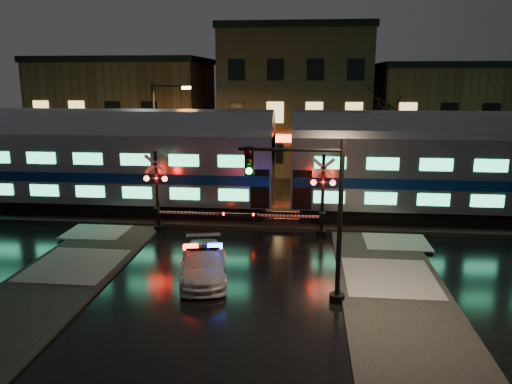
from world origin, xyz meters
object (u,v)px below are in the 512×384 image
traffic_light (313,218)px  crossing_signal_right (315,204)px  crossing_signal_left (164,199)px  streetlight (159,134)px  police_car (203,263)px

traffic_light → crossing_signal_right: bearing=88.5°
crossing_signal_left → streetlight: 7.49m
police_car → traffic_light: traffic_light is taller
police_car → crossing_signal_left: 6.78m
crossing_signal_right → traffic_light: size_ratio=1.01×
police_car → streetlight: 14.15m
police_car → crossing_signal_right: crossing_signal_right is taller
crossing_signal_right → streetlight: streetlight is taller
traffic_light → crossing_signal_left: bearing=135.2°
crossing_signal_right → streetlight: (-9.89, 6.69, 2.59)m
crossing_signal_left → traffic_light: size_ratio=1.02×
police_car → crossing_signal_right: 7.43m
crossing_signal_right → crossing_signal_left: (-7.72, 0.00, 0.02)m
crossing_signal_right → crossing_signal_left: bearing=180.0°
crossing_signal_right → crossing_signal_left: size_ratio=0.99×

